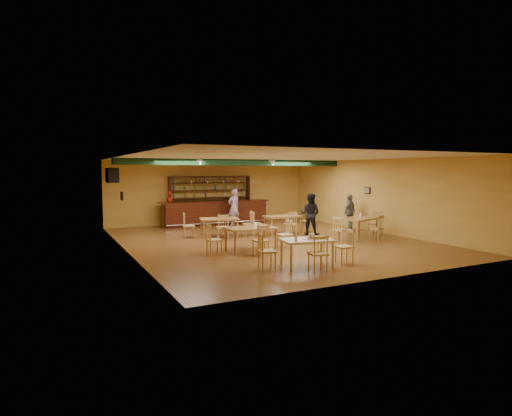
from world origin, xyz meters
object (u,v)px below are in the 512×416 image
near_table (307,252)px  patron_bar (234,207)px  dining_table_d (358,228)px  patron_right_a (310,214)px  dining_table_b (283,225)px  dining_table_a (219,227)px  dining_table_c (251,239)px  bar_counter (215,213)px

near_table → patron_bar: 8.53m
dining_table_d → near_table: dining_table_d is taller
patron_right_a → dining_table_d: bearing=173.2°
dining_table_b → dining_table_d: (1.87, -2.42, 0.03)m
dining_table_a → dining_table_c: dining_table_c is taller
dining_table_d → patron_right_a: bearing=104.0°
near_table → bar_counter: bearing=93.6°
dining_table_c → dining_table_a: bearing=86.5°
dining_table_a → patron_bar: (1.76, 2.63, 0.50)m
bar_counter → dining_table_b: (1.43, -3.81, -0.21)m
dining_table_a → dining_table_c: size_ratio=0.93×
dining_table_a → patron_right_a: (3.40, -1.15, 0.46)m
dining_table_a → dining_table_d: 5.26m
dining_table_b → patron_bar: size_ratio=0.84×
dining_table_c → patron_right_a: size_ratio=0.93×
dining_table_a → bar_counter: bearing=82.8°
dining_table_c → near_table: bearing=-78.8°
bar_counter → dining_table_a: size_ratio=3.67×
dining_table_a → dining_table_d: bearing=-20.1°
dining_table_c → dining_table_d: 4.74m
bar_counter → patron_right_a: 5.12m
dining_table_c → dining_table_d: dining_table_d is taller
patron_bar → dining_table_c: bearing=55.6°
bar_counter → dining_table_a: (-1.18, -3.46, -0.21)m
near_table → dining_table_c: bearing=110.0°
dining_table_a → patron_right_a: 3.62m
near_table → patron_bar: bearing=89.1°
bar_counter → patron_bar: 1.05m
patron_right_a → patron_bar: bearing=-16.8°
patron_bar → patron_right_a: bearing=97.9°
near_table → patron_right_a: 5.61m
dining_table_a → dining_table_b: dining_table_b is taller
dining_table_a → dining_table_d: dining_table_d is taller
bar_counter → dining_table_d: (3.30, -6.22, -0.18)m
dining_table_b → patron_right_a: size_ratio=0.87×
dining_table_d → patron_bar: (-2.71, 5.40, 0.47)m
dining_table_d → near_table: size_ratio=1.17×
dining_table_a → near_table: size_ratio=1.07×
dining_table_b → patron_right_a: (0.80, -0.80, 0.46)m
bar_counter → patron_right_a: (2.23, -4.61, 0.26)m
dining_table_b → dining_table_c: 4.07m
dining_table_a → patron_bar: size_ratio=0.83×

